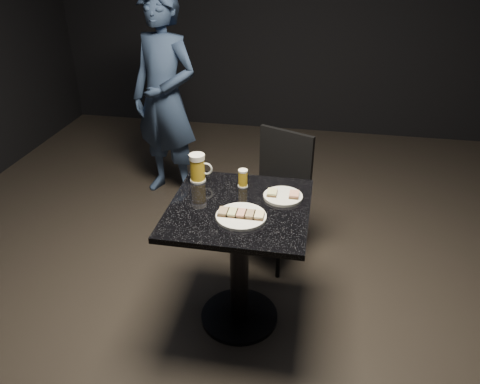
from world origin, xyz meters
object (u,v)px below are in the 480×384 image
object	(u,v)px
beer_tumbler	(243,178)
plate_small	(283,196)
patron	(165,99)
table	(239,246)
beer_mug	(198,168)
plate_large	(241,216)
chair	(276,188)

from	to	relation	value
beer_tumbler	plate_small	bearing A→B (deg)	-20.16
plate_small	patron	size ratio (longest dim) A/B	0.12
table	beer_mug	xyz separation A→B (m)	(-0.27, 0.23, 0.32)
plate_large	patron	bearing A→B (deg)	120.54
table	patron	bearing A→B (deg)	121.54
beer_mug	plate_large	bearing A→B (deg)	-47.71
plate_large	beer_mug	xyz separation A→B (m)	(-0.30, 0.33, 0.07)
beer_tumbler	chair	size ratio (longest dim) A/B	0.11
plate_large	plate_small	size ratio (longest dim) A/B	1.21
beer_mug	chair	world-z (taller)	beer_mug
plate_large	plate_small	bearing A→B (deg)	52.36
plate_small	table	xyz separation A→B (m)	(-0.21, -0.13, -0.25)
plate_small	beer_tumbler	xyz separation A→B (m)	(-0.22, 0.08, 0.04)
beer_mug	chair	distance (m)	0.68
table	beer_tumbler	size ratio (longest dim) A/B	7.65
plate_small	plate_large	bearing A→B (deg)	-127.64
beer_tumbler	patron	bearing A→B (deg)	125.26
plate_large	patron	xyz separation A→B (m)	(-0.87, 1.48, 0.05)
table	beer_tumbler	xyz separation A→B (m)	(-0.02, 0.21, 0.29)
patron	chair	world-z (taller)	patron
patron	chair	xyz separation A→B (m)	(0.96, -0.70, -0.31)
plate_large	table	size ratio (longest dim) A/B	0.33
plate_small	patron	bearing A→B (deg)	130.03
beer_tumbler	chair	bearing A→B (deg)	73.81
plate_large	chair	xyz separation A→B (m)	(0.09, 0.78, -0.26)
patron	plate_small	bearing A→B (deg)	-28.98
plate_small	beer_mug	xyz separation A→B (m)	(-0.48, 0.10, 0.07)
patron	table	world-z (taller)	patron
plate_small	beer_tumbler	distance (m)	0.24
plate_large	chair	bearing A→B (deg)	83.57
plate_small	patron	xyz separation A→B (m)	(-1.05, 1.25, 0.05)
beer_mug	plate_small	bearing A→B (deg)	-11.80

